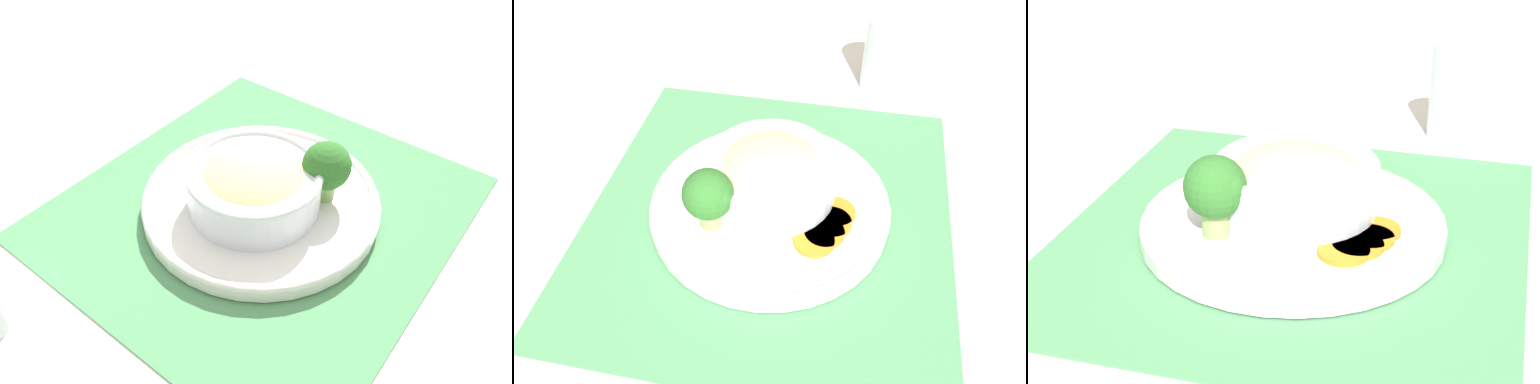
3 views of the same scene
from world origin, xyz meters
The scene contains 10 objects.
ground_plane centered at (0.00, 0.00, 0.00)m, with size 4.00×4.00×0.00m, color beige.
placemat centered at (0.00, 0.00, 0.00)m, with size 0.48×0.51×0.00m.
plate centered at (0.00, 0.00, 0.02)m, with size 0.29×0.29×0.02m.
bowl centered at (0.00, -0.02, 0.05)m, with size 0.16×0.16×0.07m.
broccoli_floret centered at (0.06, 0.04, 0.07)m, with size 0.06×0.06×0.08m.
carrot_slice_near centered at (-0.06, 0.06, 0.02)m, with size 0.05×0.05×0.01m.
carrot_slice_middle centered at (-0.07, 0.05, 0.02)m, with size 0.05×0.05×0.01m.
carrot_slice_far centered at (-0.08, 0.03, 0.02)m, with size 0.05×0.05×0.01m.
carrot_slice_extra centered at (-0.08, 0.01, 0.02)m, with size 0.05×0.05×0.01m.
water_glass centered at (-0.15, -0.30, 0.05)m, with size 0.07×0.07×0.12m.
Camera 3 is at (-0.13, 0.72, 0.40)m, focal length 60.00 mm.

